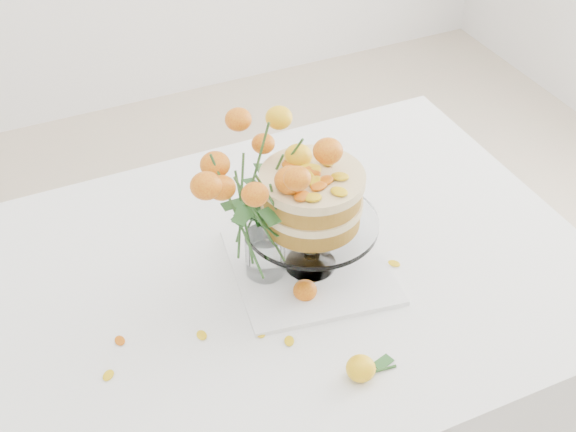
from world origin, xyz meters
name	(u,v)px	position (x,y,z in m)	size (l,w,h in m)	color
table	(243,311)	(0.00, 0.00, 0.67)	(1.43, 0.93, 0.76)	tan
napkin	(310,266)	(0.14, -0.02, 0.76)	(0.30, 0.30, 0.01)	white
cake_stand	(312,203)	(0.14, -0.02, 0.92)	(0.26, 0.26, 0.23)	silver
rose_vase	(263,183)	(0.05, 0.00, 0.99)	(0.30, 0.30, 0.39)	silver
loose_rose_near	(361,368)	(0.10, -0.30, 0.78)	(0.09, 0.05, 0.04)	#FFA916
loose_rose_far	(305,290)	(0.10, -0.09, 0.78)	(0.08, 0.05, 0.04)	#BD3A09
stray_petal_a	(202,335)	(-0.12, -0.10, 0.76)	(0.03, 0.02, 0.00)	#E1B40E
stray_petal_b	(260,333)	(-0.02, -0.14, 0.76)	(0.03, 0.02, 0.00)	#E1B40E
stray_petal_c	(289,341)	(0.02, -0.18, 0.76)	(0.03, 0.02, 0.00)	#E1B40E
stray_petal_d	(120,341)	(-0.26, -0.05, 0.76)	(0.03, 0.02, 0.00)	#E1B40E
stray_petal_e	(108,375)	(-0.30, -0.12, 0.76)	(0.03, 0.02, 0.00)	#E1B40E
stray_petal_f	(394,264)	(0.30, -0.08, 0.76)	(0.03, 0.02, 0.00)	#E1B40E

